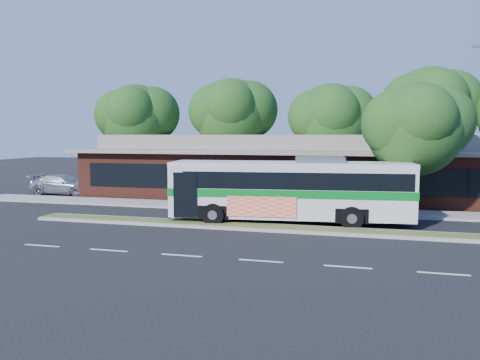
{
  "coord_description": "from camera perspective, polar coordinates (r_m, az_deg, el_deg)",
  "views": [
    {
      "loc": [
        3.4,
        -20.82,
        4.45
      ],
      "look_at": [
        -3.03,
        3.61,
        2.0
      ],
      "focal_mm": 35.0,
      "sensor_mm": 36.0,
      "label": 1
    }
  ],
  "objects": [
    {
      "name": "tree_bg_c",
      "position": [
        36.03,
        11.65,
        7.24
      ],
      "size": [
        6.24,
        5.6,
        8.26
      ],
      "color": "black",
      "rests_on": "ground"
    },
    {
      "name": "tree_bg_b",
      "position": [
        38.32,
        -0.35,
        8.07
      ],
      "size": [
        6.69,
        6.0,
        9.0
      ],
      "color": "black",
      "rests_on": "ground"
    },
    {
      "name": "sidewalk_tree",
      "position": [
        26.41,
        21.29,
        6.03
      ],
      "size": [
        5.47,
        4.91,
        7.19
      ],
      "color": "black",
      "rests_on": "ground"
    },
    {
      "name": "sidewalk",
      "position": [
        27.78,
        7.54,
        -3.6
      ],
      "size": [
        44.0,
        2.6,
        0.12
      ],
      "primitive_type": "cube",
      "color": "gray",
      "rests_on": "ground"
    },
    {
      "name": "median_strip",
      "position": [
        22.12,
        5.64,
        -5.89
      ],
      "size": [
        26.0,
        1.1,
        0.15
      ],
      "primitive_type": "cube",
      "color": "#464D20",
      "rests_on": "ground"
    },
    {
      "name": "tree_bg_d",
      "position": [
        37.36,
        22.73,
        8.13
      ],
      "size": [
        6.91,
        6.2,
        9.37
      ],
      "color": "black",
      "rests_on": "ground"
    },
    {
      "name": "tree_bg_a",
      "position": [
        40.23,
        -11.92,
        7.44
      ],
      "size": [
        6.47,
        5.8,
        8.63
      ],
      "color": "black",
      "rests_on": "ground"
    },
    {
      "name": "transit_bus",
      "position": [
        23.62,
        6.2,
        -0.76
      ],
      "size": [
        12.18,
        3.87,
        3.36
      ],
      "rotation": [
        0.0,
        0.0,
        0.11
      ],
      "color": "silver",
      "rests_on": "ground"
    },
    {
      "name": "ground",
      "position": [
        21.56,
        5.38,
        -6.4
      ],
      "size": [
        120.0,
        120.0,
        0.0
      ],
      "primitive_type": "plane",
      "color": "black",
      "rests_on": "ground"
    },
    {
      "name": "sedan",
      "position": [
        37.36,
        -20.72,
        -0.52
      ],
      "size": [
        5.14,
        2.19,
        1.48
      ],
      "primitive_type": "imported",
      "rotation": [
        0.0,
        0.0,
        1.6
      ],
      "color": "#9C9EA3",
      "rests_on": "ground"
    },
    {
      "name": "plaza_building",
      "position": [
        34.06,
        8.98,
        1.56
      ],
      "size": [
        33.2,
        11.2,
        4.45
      ],
      "color": "#56231B",
      "rests_on": "ground"
    },
    {
      "name": "parking_lot",
      "position": [
        37.78,
        -19.89,
        -1.55
      ],
      "size": [
        14.0,
        12.0,
        0.01
      ],
      "primitive_type": "cube",
      "color": "black",
      "rests_on": "ground"
    }
  ]
}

